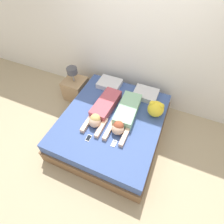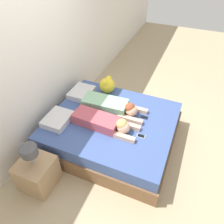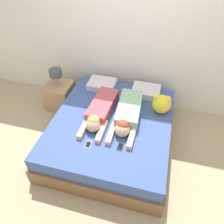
# 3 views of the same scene
# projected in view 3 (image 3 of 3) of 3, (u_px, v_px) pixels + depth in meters

# --- Properties ---
(ground_plane) EXTENTS (12.00, 12.00, 0.00)m
(ground_plane) POSITION_uv_depth(u_px,v_px,m) (112.00, 142.00, 3.49)
(ground_plane) COLOR tan
(wall_back) EXTENTS (12.00, 0.06, 2.60)m
(wall_back) POSITION_uv_depth(u_px,v_px,m) (131.00, 34.00, 3.45)
(wall_back) COLOR white
(wall_back) RESTS_ON ground_plane
(bed) EXTENTS (1.75, 1.99, 0.49)m
(bed) POSITION_uv_depth(u_px,v_px,m) (112.00, 131.00, 3.33)
(bed) COLOR brown
(bed) RESTS_ON ground_plane
(pillow_head_left) EXTENTS (0.45, 0.36, 0.10)m
(pillow_head_left) POSITION_uv_depth(u_px,v_px,m) (102.00, 84.00, 3.74)
(pillow_head_left) COLOR silver
(pillow_head_left) RESTS_ON bed
(pillow_head_right) EXTENTS (0.45, 0.36, 0.10)m
(pillow_head_right) POSITION_uv_depth(u_px,v_px,m) (146.00, 91.00, 3.60)
(pillow_head_right) COLOR silver
(pillow_head_right) RESTS_ON bed
(person_left) EXTENTS (0.33, 1.03, 0.23)m
(person_left) POSITION_uv_depth(u_px,v_px,m) (100.00, 111.00, 3.17)
(person_left) COLOR #B24C59
(person_left) RESTS_ON bed
(person_right) EXTENTS (0.36, 1.06, 0.23)m
(person_right) POSITION_uv_depth(u_px,v_px,m) (127.00, 114.00, 3.12)
(person_right) COLOR #8CBF99
(person_right) RESTS_ON bed
(cell_phone_left) EXTENTS (0.07, 0.12, 0.01)m
(cell_phone_left) POSITION_uv_depth(u_px,v_px,m) (88.00, 145.00, 2.81)
(cell_phone_left) COLOR silver
(cell_phone_left) RESTS_ON bed
(cell_phone_right) EXTENTS (0.07, 0.12, 0.01)m
(cell_phone_right) POSITION_uv_depth(u_px,v_px,m) (120.00, 147.00, 2.78)
(cell_phone_right) COLOR #2D2D33
(cell_phone_right) RESTS_ON bed
(plush_toy) EXTENTS (0.28, 0.28, 0.29)m
(plush_toy) POSITION_uv_depth(u_px,v_px,m) (162.00, 104.00, 3.20)
(plush_toy) COLOR yellow
(plush_toy) RESTS_ON bed
(nightstand) EXTENTS (0.45, 0.45, 0.78)m
(nightstand) POSITION_uv_depth(u_px,v_px,m) (60.00, 94.00, 3.99)
(nightstand) COLOR tan
(nightstand) RESTS_ON ground_plane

